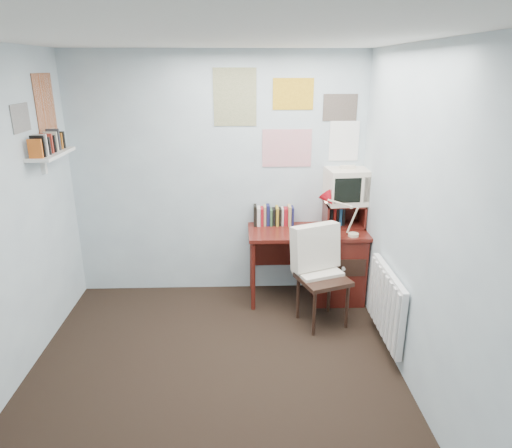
{
  "coord_description": "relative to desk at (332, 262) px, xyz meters",
  "views": [
    {
      "loc": [
        0.23,
        -2.86,
        2.33
      ],
      "look_at": [
        0.36,
        0.9,
        1.03
      ],
      "focal_mm": 32.0,
      "sensor_mm": 36.0,
      "label": 1
    }
  ],
  "objects": [
    {
      "name": "book_row",
      "position": [
        -0.51,
        0.18,
        0.46
      ],
      "size": [
        0.6,
        0.14,
        0.22
      ],
      "primitive_type": "cube",
      "color": "#4F1812",
      "rests_on": "desk"
    },
    {
      "name": "desk_lamp",
      "position": [
        0.15,
        -0.19,
        0.54
      ],
      "size": [
        0.32,
        0.3,
        0.38
      ],
      "primitive_type": "cube",
      "rotation": [
        0.0,
        0.0,
        0.32
      ],
      "color": "#B20B18",
      "rests_on": "desk"
    },
    {
      "name": "ground",
      "position": [
        -1.17,
        -1.48,
        -0.41
      ],
      "size": [
        3.5,
        3.5,
        0.0
      ],
      "primitive_type": "plane",
      "color": "black",
      "rests_on": "ground"
    },
    {
      "name": "ceiling",
      "position": [
        -1.17,
        -1.48,
        2.09
      ],
      "size": [
        3.0,
        3.5,
        0.02
      ],
      "primitive_type": "cube",
      "color": "white",
      "rests_on": "back_wall"
    },
    {
      "name": "wall_shelf",
      "position": [
        -2.57,
        -0.38,
        1.21
      ],
      "size": [
        0.2,
        0.62,
        0.24
      ],
      "primitive_type": "cube",
      "color": "white",
      "rests_on": "left_wall"
    },
    {
      "name": "crt_tv",
      "position": [
        0.13,
        0.13,
        0.8
      ],
      "size": [
        0.44,
        0.41,
        0.39
      ],
      "primitive_type": "cube",
      "rotation": [
        0.0,
        0.0,
        0.09
      ],
      "color": "beige",
      "rests_on": "tv_riser"
    },
    {
      "name": "back_wall",
      "position": [
        -1.17,
        0.27,
        0.84
      ],
      "size": [
        3.0,
        0.02,
        2.5
      ],
      "primitive_type": "cube",
      "color": "silver",
      "rests_on": "ground"
    },
    {
      "name": "tv_riser",
      "position": [
        0.12,
        0.11,
        0.48
      ],
      "size": [
        0.4,
        0.3,
        0.25
      ],
      "primitive_type": "cube",
      "color": "#4F1812",
      "rests_on": "desk"
    },
    {
      "name": "right_wall",
      "position": [
        0.33,
        -1.48,
        0.84
      ],
      "size": [
        0.02,
        3.5,
        2.5
      ],
      "primitive_type": "cube",
      "color": "silver",
      "rests_on": "ground"
    },
    {
      "name": "posters_left",
      "position": [
        -2.67,
        -0.38,
        1.59
      ],
      "size": [
        0.01,
        0.7,
        0.6
      ],
      "primitive_type": "cube",
      "color": "white",
      "rests_on": "left_wall"
    },
    {
      "name": "posters_back",
      "position": [
        -0.47,
        0.26,
        1.44
      ],
      "size": [
        1.2,
        0.01,
        0.9
      ],
      "primitive_type": "cube",
      "color": "white",
      "rests_on": "back_wall"
    },
    {
      "name": "desk_chair",
      "position": [
        -0.19,
        -0.52,
        0.05
      ],
      "size": [
        0.59,
        0.58,
        0.91
      ],
      "primitive_type": "cube",
      "rotation": [
        0.0,
        0.0,
        0.35
      ],
      "color": "black",
      "rests_on": "ground"
    },
    {
      "name": "radiator",
      "position": [
        0.29,
        -0.93,
        0.01
      ],
      "size": [
        0.09,
        0.8,
        0.6
      ],
      "primitive_type": "cube",
      "color": "white",
      "rests_on": "right_wall"
    },
    {
      "name": "desk",
      "position": [
        0.0,
        0.0,
        0.0
      ],
      "size": [
        1.2,
        0.55,
        0.76
      ],
      "color": "#4F1812",
      "rests_on": "ground"
    }
  ]
}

